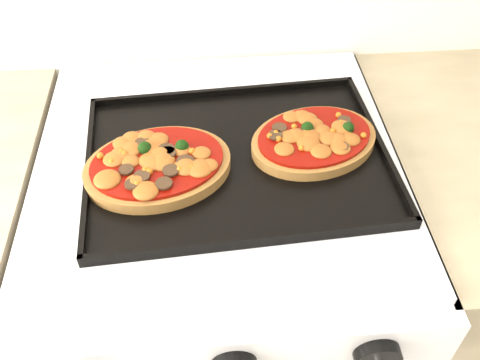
{
  "coord_description": "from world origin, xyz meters",
  "views": [
    {
      "loc": [
        -0.01,
        1.06,
        1.51
      ],
      "look_at": [
        0.04,
        1.64,
        0.92
      ],
      "focal_mm": 40.0,
      "sensor_mm": 36.0,
      "label": 1
    }
  ],
  "objects_px": {
    "baking_tray": "(237,157)",
    "pizza_right": "(314,139)",
    "stove": "(224,306)",
    "pizza_left": "(158,165)"
  },
  "relations": [
    {
      "from": "stove",
      "to": "pizza_left",
      "type": "distance_m",
      "value": 0.49
    },
    {
      "from": "stove",
      "to": "pizza_right",
      "type": "height_order",
      "value": "pizza_right"
    },
    {
      "from": "baking_tray",
      "to": "pizza_left",
      "type": "height_order",
      "value": "pizza_left"
    },
    {
      "from": "baking_tray",
      "to": "pizza_right",
      "type": "height_order",
      "value": "pizza_right"
    },
    {
      "from": "pizza_right",
      "to": "baking_tray",
      "type": "bearing_deg",
      "value": -171.71
    },
    {
      "from": "stove",
      "to": "pizza_left",
      "type": "relative_size",
      "value": 4.0
    },
    {
      "from": "pizza_left",
      "to": "baking_tray",
      "type": "bearing_deg",
      "value": 10.29
    },
    {
      "from": "baking_tray",
      "to": "pizza_left",
      "type": "xyz_separation_m",
      "value": [
        -0.12,
        -0.02,
        0.01
      ]
    },
    {
      "from": "baking_tray",
      "to": "stove",
      "type": "bearing_deg",
      "value": 154.22
    },
    {
      "from": "stove",
      "to": "pizza_right",
      "type": "xyz_separation_m",
      "value": [
        0.16,
        0.01,
        0.48
      ]
    }
  ]
}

